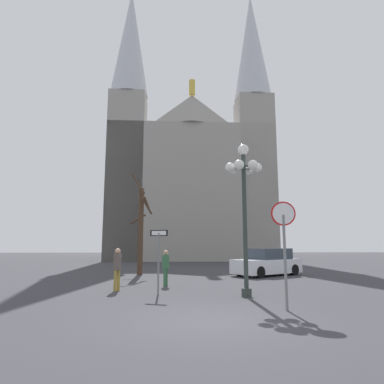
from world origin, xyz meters
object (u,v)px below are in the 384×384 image
parked_car_near_white (267,263)px  pedestrian_standing (117,265)px  street_lamp (244,187)px  pedestrian_walking (166,264)px  cathedral (190,179)px  one_way_arrow_sign (159,253)px  bare_tree (141,228)px  stop_sign (284,235)px

parked_car_near_white → pedestrian_standing: 9.86m
street_lamp → pedestrian_walking: size_ratio=3.55×
street_lamp → parked_car_near_white: 8.87m
parked_car_near_white → cathedral: bearing=100.8°
cathedral → pedestrian_walking: (-1.95, -24.97, -8.70)m
street_lamp → pedestrian_walking: 5.25m
cathedral → one_way_arrow_sign: bearing=-94.4°
cathedral → pedestrian_standing: bearing=-98.2°
one_way_arrow_sign → pedestrian_standing: one_way_arrow_sign is taller
one_way_arrow_sign → pedestrian_walking: 2.57m
street_lamp → bare_tree: bearing=119.5°
stop_sign → pedestrian_walking: size_ratio=1.97×
one_way_arrow_sign → bare_tree: (-1.56, 7.76, 1.29)m
one_way_arrow_sign → bare_tree: size_ratio=0.39×
cathedral → street_lamp: cathedral is taller
cathedral → street_lamp: size_ratio=5.90×
parked_car_near_white → pedestrian_walking: bearing=-141.3°
stop_sign → street_lamp: size_ratio=0.55×
parked_car_near_white → pedestrian_standing: pedestrian_standing is taller
pedestrian_walking → one_way_arrow_sign: bearing=-94.1°
pedestrian_walking → street_lamp: bearing=-45.9°
stop_sign → parked_car_near_white: bearing=77.8°
one_way_arrow_sign → pedestrian_walking: one_way_arrow_sign is taller
one_way_arrow_sign → street_lamp: (3.17, -0.58, 2.45)m
stop_sign → pedestrian_standing: size_ratio=1.85×
pedestrian_standing → cathedral: bearing=81.8°
stop_sign → one_way_arrow_sign: (-3.80, 3.07, -0.62)m
stop_sign → one_way_arrow_sign: bearing=141.1°
cathedral → one_way_arrow_sign: 28.73m
bare_tree → parked_car_near_white: 7.87m
street_lamp → parked_car_near_white: bearing=69.9°
bare_tree → cathedral: bearing=79.4°
cathedral → bare_tree: (-3.69, -19.72, -6.84)m
bare_tree → pedestrian_standing: size_ratio=3.66×
cathedral → parked_car_near_white: bearing=-79.2°
cathedral → street_lamp: bearing=-87.9°
bare_tree → pedestrian_walking: (1.74, -5.26, -1.86)m
street_lamp → bare_tree: bare_tree is taller
one_way_arrow_sign → bare_tree: 8.02m
parked_car_near_white → pedestrian_walking: same height
one_way_arrow_sign → bare_tree: bearing=101.4°
street_lamp → pedestrian_walking: street_lamp is taller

